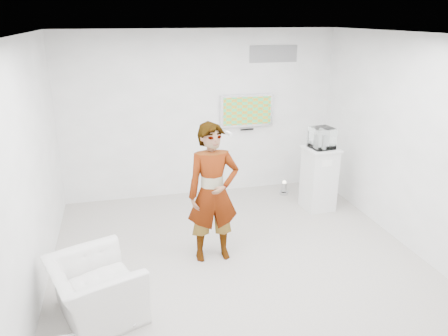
# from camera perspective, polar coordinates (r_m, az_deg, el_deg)

# --- Properties ---
(room) EXTENTS (5.01, 5.01, 3.00)m
(room) POSITION_cam_1_polar(r_m,az_deg,el_deg) (5.62, 1.83, 1.65)
(room) COLOR #ADA89F
(room) RESTS_ON ground
(tv) EXTENTS (1.00, 0.08, 0.60)m
(tv) POSITION_cam_1_polar(r_m,az_deg,el_deg) (8.12, 2.97, 7.52)
(tv) COLOR silver
(tv) RESTS_ON room
(logo_decal) EXTENTS (0.90, 0.02, 0.30)m
(logo_decal) POSITION_cam_1_polar(r_m,az_deg,el_deg) (8.17, 6.49, 14.60)
(logo_decal) COLOR slate
(logo_decal) RESTS_ON room
(person) EXTENTS (0.70, 0.46, 1.92)m
(person) POSITION_cam_1_polar(r_m,az_deg,el_deg) (5.84, -1.44, -3.30)
(person) COLOR silver
(person) RESTS_ON room
(armchair) EXTENTS (1.19, 1.26, 0.66)m
(armchair) POSITION_cam_1_polar(r_m,az_deg,el_deg) (5.22, -16.46, -14.94)
(armchair) COLOR silver
(armchair) RESTS_ON room
(pedestal) EXTENTS (0.57, 0.57, 1.10)m
(pedestal) POSITION_cam_1_polar(r_m,az_deg,el_deg) (7.69, 12.28, -1.36)
(pedestal) COLOR silver
(pedestal) RESTS_ON room
(floor_uplight) EXTENTS (0.17, 0.17, 0.26)m
(floor_uplight) POSITION_cam_1_polar(r_m,az_deg,el_deg) (8.32, 7.85, -2.58)
(floor_uplight) COLOR silver
(floor_uplight) RESTS_ON room
(vitrine) EXTENTS (0.39, 0.39, 0.35)m
(vitrine) POSITION_cam_1_polar(r_m,az_deg,el_deg) (7.47, 12.67, 3.85)
(vitrine) COLOR silver
(vitrine) RESTS_ON pedestal
(console) EXTENTS (0.07, 0.17, 0.23)m
(console) POSITION_cam_1_polar(r_m,az_deg,el_deg) (7.48, 12.64, 3.41)
(console) COLOR silver
(console) RESTS_ON pedestal
(wii_remote) EXTENTS (0.07, 0.16, 0.04)m
(wii_remote) POSITION_cam_1_polar(r_m,az_deg,el_deg) (5.78, 0.60, 4.54)
(wii_remote) COLOR silver
(wii_remote) RESTS_ON person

